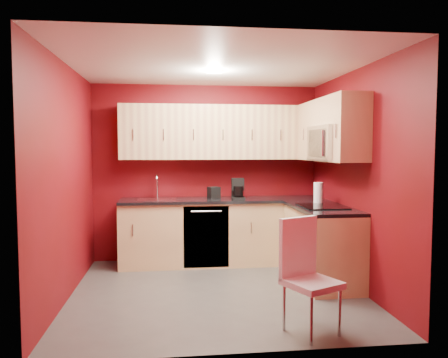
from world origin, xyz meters
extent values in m
plane|color=#464442|center=(0.00, 0.00, 0.00)|extent=(3.20, 3.20, 0.00)
plane|color=white|center=(0.00, 0.00, 2.50)|extent=(3.20, 3.20, 0.00)
plane|color=#610913|center=(0.00, 1.50, 1.25)|extent=(3.20, 0.00, 3.20)
plane|color=#610913|center=(0.00, -1.50, 1.25)|extent=(3.20, 0.00, 3.20)
plane|color=#610913|center=(-1.60, 0.00, 1.25)|extent=(0.00, 3.00, 3.00)
plane|color=#610913|center=(1.60, 0.00, 1.25)|extent=(0.00, 3.00, 3.00)
cube|color=#EFCE88|center=(0.20, 1.20, 0.43)|extent=(2.80, 0.60, 0.87)
cube|color=#EFCE88|center=(1.30, 0.25, 0.43)|extent=(0.60, 1.30, 0.87)
cube|color=black|center=(0.20, 1.19, 0.89)|extent=(2.80, 0.63, 0.04)
cube|color=black|center=(1.29, 0.23, 0.89)|extent=(0.63, 1.27, 0.04)
cube|color=#DAB87B|center=(0.20, 1.32, 1.83)|extent=(2.80, 0.35, 0.75)
cube|color=#DAB87B|center=(1.43, 0.86, 1.83)|extent=(0.35, 0.57, 0.75)
cube|color=#DAB87B|center=(1.43, -0.29, 1.83)|extent=(0.35, 0.22, 0.75)
cube|color=#DAB87B|center=(1.43, 0.20, 2.04)|extent=(0.35, 0.76, 0.33)
cube|color=silver|center=(1.40, 0.20, 1.66)|extent=(0.40, 0.76, 0.42)
cube|color=black|center=(1.21, 0.20, 1.66)|extent=(0.02, 0.62, 0.33)
cylinder|color=silver|center=(1.19, -0.03, 1.66)|extent=(0.02, 0.02, 0.29)
cube|color=black|center=(1.28, 0.20, 0.92)|extent=(0.50, 0.55, 0.01)
cube|color=silver|center=(-0.70, 1.18, 0.91)|extent=(0.52, 0.42, 0.02)
cylinder|color=silver|center=(-0.70, 1.38, 1.04)|extent=(0.02, 0.02, 0.26)
torus|color=silver|center=(-0.70, 1.31, 1.17)|extent=(0.02, 0.16, 0.16)
cylinder|color=silver|center=(-0.70, 1.24, 1.11)|extent=(0.02, 0.02, 0.12)
cube|color=black|center=(-0.05, 0.91, 0.43)|extent=(0.60, 0.02, 0.82)
cylinder|color=white|center=(0.00, 0.30, 2.48)|extent=(0.20, 0.20, 0.01)
camera|label=1|loc=(-0.48, -4.77, 1.60)|focal=35.00mm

